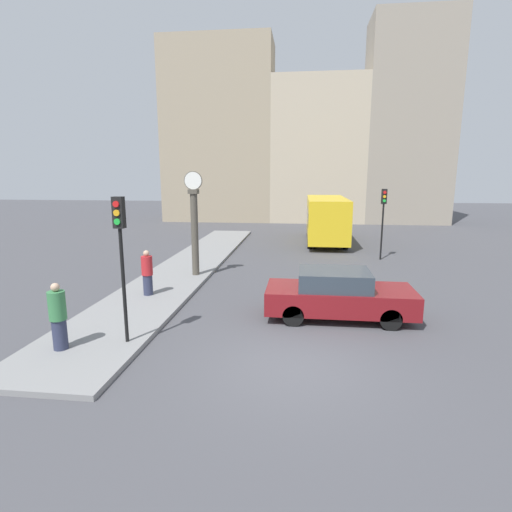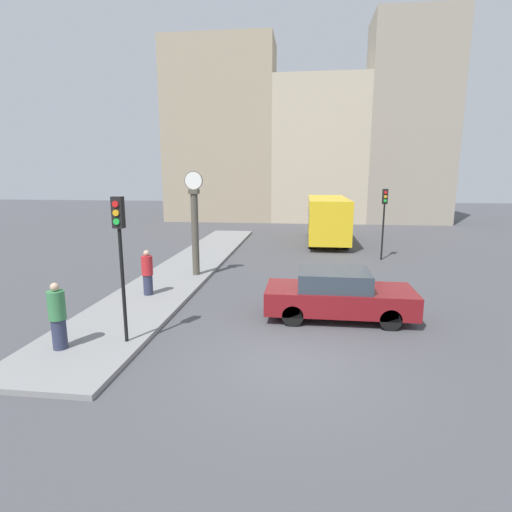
% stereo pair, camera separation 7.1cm
% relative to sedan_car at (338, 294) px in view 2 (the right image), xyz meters
% --- Properties ---
extents(ground_plane, '(120.00, 120.00, 0.00)m').
position_rel_sedan_car_xyz_m(ground_plane, '(-1.27, -3.35, -0.75)').
color(ground_plane, '#47474C').
extents(sidewalk_corner, '(2.86, 23.68, 0.13)m').
position_rel_sedan_car_xyz_m(sidewalk_corner, '(-6.51, 6.49, -0.68)').
color(sidewalk_corner, gray).
rests_on(sidewalk_corner, ground_plane).
extents(building_row, '(26.42, 5.00, 18.04)m').
position_rel_sedan_car_xyz_m(building_row, '(-1.14, 27.31, 7.32)').
color(building_row, gray).
rests_on(building_row, ground_plane).
extents(sedan_car, '(4.45, 1.88, 1.50)m').
position_rel_sedan_car_xyz_m(sedan_car, '(0.00, 0.00, 0.00)').
color(sedan_car, maroon).
rests_on(sedan_car, ground_plane).
extents(bus_distant, '(2.45, 8.11, 2.92)m').
position_rel_sedan_car_xyz_m(bus_distant, '(0.40, 14.59, 0.91)').
color(bus_distant, gold).
rests_on(bus_distant, ground_plane).
extents(traffic_light_near, '(0.26, 0.24, 3.69)m').
position_rel_sedan_car_xyz_m(traffic_light_near, '(-5.54, -2.79, 2.03)').
color(traffic_light_near, black).
rests_on(traffic_light_near, sidewalk_corner).
extents(traffic_light_far, '(0.26, 0.24, 3.67)m').
position_rel_sedan_car_xyz_m(traffic_light_far, '(2.97, 9.17, 1.88)').
color(traffic_light_far, black).
rests_on(traffic_light_far, ground_plane).
extents(street_clock, '(0.77, 0.39, 4.37)m').
position_rel_sedan_car_xyz_m(street_clock, '(-5.66, 4.35, 1.54)').
color(street_clock, '#4C473D').
rests_on(street_clock, sidewalk_corner).
extents(pedestrian_green_hoodie, '(0.40, 0.40, 1.67)m').
position_rel_sedan_car_xyz_m(pedestrian_green_hoodie, '(-6.97, -3.40, 0.21)').
color(pedestrian_green_hoodie, '#2D334C').
rests_on(pedestrian_green_hoodie, sidewalk_corner).
extents(pedestrian_red_top, '(0.39, 0.39, 1.62)m').
position_rel_sedan_car_xyz_m(pedestrian_red_top, '(-6.56, 1.24, 0.18)').
color(pedestrian_red_top, '#2D334C').
rests_on(pedestrian_red_top, sidewalk_corner).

